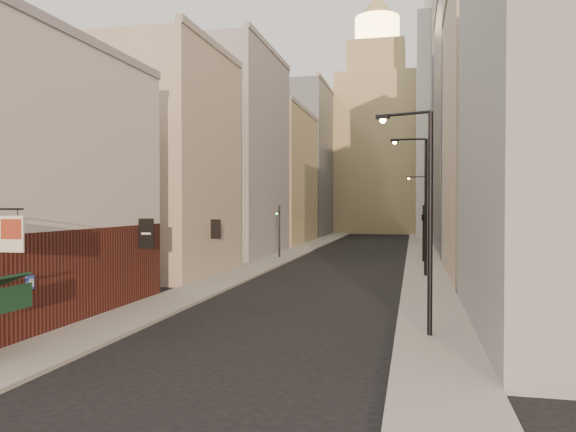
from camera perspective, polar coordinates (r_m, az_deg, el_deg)
The scene contains 18 objects.
ground at distance 13.83m, azimuth -13.33°, elevation -20.20°, with size 360.00×360.00×0.00m, color black.
sidewalk_left at distance 67.86m, azimuth 2.30°, elevation -3.04°, with size 3.00×140.00×0.15m, color gray.
sidewalk_right at distance 66.76m, azimuth 13.36°, elevation -3.14°, with size 3.00×140.00×0.15m, color gray.
near_building_left at distance 26.49m, azimuth -26.35°, elevation 3.17°, with size 8.30×23.04×12.30m.
left_bldg_beige at distance 41.63m, azimuth -12.54°, elevation 5.21°, with size 8.00×12.00×16.00m, color tan.
left_bldg_grey at distance 56.63m, azimuth -5.60°, elevation 6.18°, with size 8.00×16.00×20.00m, color gray.
left_bldg_tan at distance 73.80m, azimuth -1.20°, elevation 3.84°, with size 8.00×18.00×17.00m, color tan.
left_bldg_wingrid at distance 93.52m, azimuth 1.75°, elevation 5.42°, with size 8.00×20.00×24.00m, color gray.
right_bldg_beige at distance 42.35m, azimuth 21.38°, elevation 7.81°, with size 8.00×16.00×20.00m, color tan.
right_bldg_wingrid at distance 62.41m, azimuth 18.59°, elevation 8.42°, with size 8.00×20.00×26.00m, color gray.
highrise at distance 92.74m, azimuth 20.60°, elevation 13.92°, with size 21.00×23.00×51.20m.
clock_tower at distance 104.55m, azimuth 9.01°, elevation 8.05°, with size 14.00×14.00×44.90m.
white_tower at distance 90.70m, azimuth 15.48°, elevation 9.71°, with size 8.00×8.00×41.50m.
streetlamp_near at distance 21.62m, azimuth 13.69°, elevation 0.72°, with size 2.17×0.86×8.54m.
streetlamp_mid at distance 39.75m, azimuth 13.47°, elevation 1.78°, with size 2.52×0.32×9.62m.
streetlamp_far at distance 59.47m, azimuth 13.65°, elevation 0.66°, with size 2.09×0.35×7.97m.
traffic_light_left at distance 52.25m, azimuth -0.89°, elevation -0.54°, with size 0.58×0.51×5.00m.
traffic_light_right at distance 49.58m, azimuth 13.59°, elevation -0.41°, with size 0.65×0.64×5.00m.
Camera 1 is at (5.67, -11.57, 5.03)m, focal length 35.00 mm.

